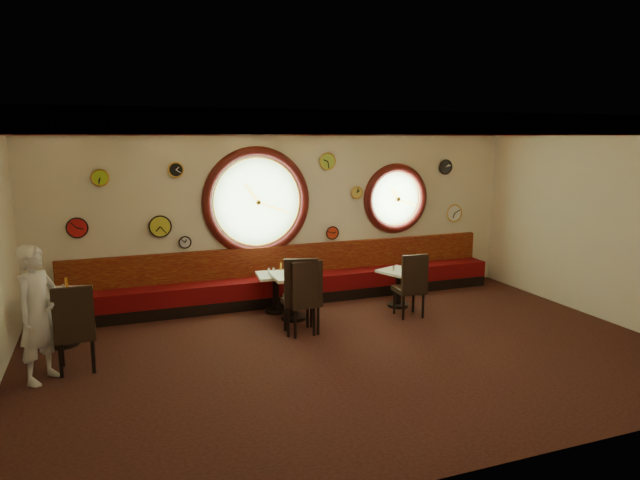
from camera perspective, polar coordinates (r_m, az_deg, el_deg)
The scene contains 48 objects.
floor at distance 8.18m, azimuth 3.43°, elevation -11.25°, with size 9.00×6.00×0.00m, color black.
ceiling at distance 7.61m, azimuth 3.70°, elevation 11.76°, with size 9.00×6.00×0.02m, color #C38637.
wall_back at distance 10.51m, azimuth -3.15°, elevation 2.62°, with size 9.00×0.02×3.20m, color beige.
wall_front at distance 5.22m, azimuth 17.23°, elevation -5.79°, with size 9.00×0.02×3.20m, color beige.
wall_right at distance 10.41m, azimuth 26.80°, elevation 1.45°, with size 0.02×6.00×3.20m, color beige.
molding_back at distance 10.37m, azimuth -3.15°, elevation 10.89°, with size 9.00×0.10×0.18m, color #3D0C0B.
molding_front at distance 5.07m, azimuth 17.80°, elevation 11.00°, with size 9.00×0.10×0.18m, color #3D0C0B.
molding_right at distance 10.28m, azimuth 27.30°, elevation 9.78°, with size 0.10×6.00×0.18m, color #3D0C0B.
banquette_base at distance 10.56m, azimuth -2.61°, elevation -5.66°, with size 8.00×0.55×0.20m, color black.
banquette_seat at distance 10.49m, azimuth -2.62°, elevation -4.35°, with size 8.00×0.55×0.30m, color #5E080C.
banquette_back at distance 10.61m, azimuth -3.01°, elevation -1.97°, with size 8.00×0.10×0.55m, color #5F070D.
porthole_left_glass at distance 10.32m, azimuth -6.35°, elevation 3.83°, with size 1.66×1.66×0.02m, color #8DBC71.
porthole_left_frame at distance 10.30m, azimuth -6.33°, elevation 3.82°, with size 1.98×1.98×0.18m, color #3D0C0B.
porthole_left_ring at distance 10.27m, azimuth -6.28°, elevation 3.80°, with size 1.61×1.61×0.03m, color gold.
porthole_right_glass at distance 11.34m, azimuth 7.53°, elevation 4.13°, with size 1.10×1.10×0.02m, color #8DBC71.
porthole_right_frame at distance 11.32m, azimuth 7.57°, elevation 4.12°, with size 1.38×1.38×0.18m, color #3D0C0B.
porthole_right_ring at distance 11.30m, azimuth 7.64°, elevation 4.11°, with size 1.09×1.09×0.03m, color gold.
wall_clock_0 at distance 10.64m, azimuth 0.75°, elevation 7.87°, with size 0.30×0.30×0.03m, color #95B639.
wall_clock_1 at distance 10.14m, azimuth -13.36°, elevation -0.22°, with size 0.20×0.20×0.03m, color white.
wall_clock_2 at distance 9.98m, azimuth -14.23°, elevation 6.82°, with size 0.24×0.24×0.03m, color black.
wall_clock_3 at distance 9.92m, azimuth -21.13°, elevation 5.84°, with size 0.26×0.26×0.03m, color #9ECA28.
wall_clock_4 at distance 12.04m, azimuth 13.25°, elevation 2.63°, with size 0.34×0.34×0.03m, color white.
wall_clock_5 at distance 10.92m, azimuth 3.69°, elevation 4.75°, with size 0.22×0.22×0.03m, color #E2C54B.
wall_clock_6 at distance 10.05m, azimuth -15.69°, elevation 1.32°, with size 0.36×0.36×0.03m, color gold.
wall_clock_7 at distance 10.02m, azimuth -23.12°, elevation 1.13°, with size 0.32×0.32×0.03m, color red.
wall_clock_8 at distance 11.82m, azimuth 12.43°, elevation 7.15°, with size 0.28×0.28×0.03m, color black.
wall_clock_9 at distance 10.82m, azimuth 1.23°, elevation 0.72°, with size 0.24×0.24×0.03m, color red.
table_a at distance 9.13m, azimuth -24.50°, elevation -6.55°, with size 0.89×0.89×0.80m.
table_b at distance 9.89m, azimuth -4.46°, elevation -4.83°, with size 0.68×0.68×0.68m.
table_c at distance 9.49m, azimuth -2.65°, elevation -5.11°, with size 0.73×0.73×0.76m.
table_d at distance 10.28m, azimuth 7.86°, elevation -4.34°, with size 0.78×0.78×0.67m.
chair_a at distance 7.96m, azimuth -23.34°, elevation -7.66°, with size 0.50×0.50×0.72m.
chair_b at distance 8.68m, azimuth -1.59°, elevation -5.28°, with size 0.54×0.54×0.73m.
chair_c at distance 8.71m, azimuth -1.97°, elevation -5.09°, with size 0.61×0.61×0.75m.
chair_d at distance 9.63m, azimuth 9.17°, elevation -4.10°, with size 0.49×0.49×0.68m.
condiment_a_salt at distance 9.07m, azimuth -25.47°, elevation -4.50°, with size 0.03×0.03×0.09m, color silver.
condiment_b_salt at distance 9.87m, azimuth -5.16°, elevation -3.06°, with size 0.04×0.04×0.10m, color silver.
condiment_c_salt at distance 9.38m, azimuth -3.42°, elevation -3.22°, with size 0.04×0.04×0.10m, color #BABBBF.
condiment_d_salt at distance 10.18m, azimuth 7.36°, elevation -2.79°, with size 0.03×0.03×0.09m, color silver.
condiment_a_pepper at distance 9.06m, azimuth -24.28°, elevation -4.37°, with size 0.04×0.04×0.11m, color silver.
condiment_b_pepper at distance 9.82m, azimuth -4.66°, elevation -3.10°, with size 0.04×0.04×0.11m, color #BCBCC0.
condiment_c_pepper at distance 9.44m, azimuth -2.23°, elevation -3.10°, with size 0.04×0.04×0.10m, color #BCBCC1.
condiment_d_pepper at distance 10.24m, azimuth 8.25°, elevation -2.74°, with size 0.03×0.03×0.09m, color silver.
condiment_a_bottle at distance 9.16m, azimuth -24.00°, elevation -3.97°, with size 0.05×0.05×0.17m, color gold.
condiment_b_bottle at distance 9.94m, azimuth -3.93°, elevation -2.75°, with size 0.05×0.05×0.17m, color gold.
condiment_c_bottle at distance 9.50m, azimuth -2.07°, elevation -2.77°, with size 0.06×0.06×0.18m, color gold.
condiment_d_bottle at distance 10.32m, azimuth 8.25°, elevation -2.47°, with size 0.05×0.05×0.15m, color gold.
waiter at distance 7.85m, azimuth -26.35°, elevation -6.64°, with size 0.63×0.41×1.72m, color white.
Camera 1 is at (-3.13, -6.94, 3.01)m, focal length 32.00 mm.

